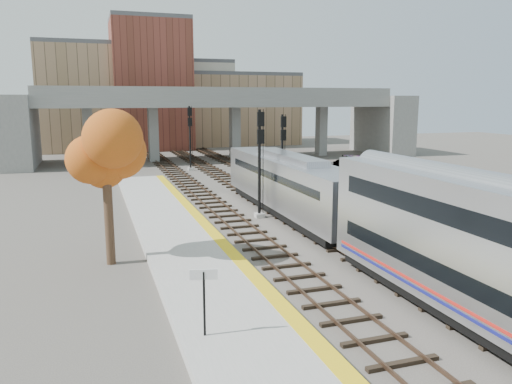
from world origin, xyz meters
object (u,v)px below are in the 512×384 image
object	(u,v)px
car_b	(348,166)
car_c	(358,162)
locomotive	(289,183)
signal_mast_mid	(282,157)
signal_mast_far	(190,139)
signal_mast_near	(260,164)
tree	(105,155)
car_a	(333,175)

from	to	relation	value
car_b	car_c	bearing A→B (deg)	38.93
locomotive	signal_mast_mid	bearing A→B (deg)	72.40
signal_mast_mid	signal_mast_far	xyz separation A→B (m)	(-4.10, 18.06, 0.31)
signal_mast_near	tree	xyz separation A→B (m)	(-10.11, -6.90, 1.69)
signal_mast_near	signal_mast_far	size ratio (longest dim) A/B	1.01
signal_mast_near	car_c	xyz separation A→B (m)	(19.54, 20.75, -3.02)
locomotive	signal_mast_mid	xyz separation A→B (m)	(2.00, 6.31, 1.05)
car_b	signal_mast_far	bearing A→B (deg)	152.00
signal_mast_mid	car_a	distance (m)	9.50
signal_mast_mid	car_c	xyz separation A→B (m)	(15.44, 14.48, -2.65)
car_b	locomotive	bearing A→B (deg)	-135.24
car_a	car_c	xyz separation A→B (m)	(8.05, 9.12, -0.02)
signal_mast_mid	tree	world-z (taller)	tree
locomotive	signal_mast_near	distance (m)	2.54
locomotive	tree	distance (m)	14.35
signal_mast_near	car_c	world-z (taller)	signal_mast_near
car_a	car_b	world-z (taller)	car_b
locomotive	car_a	bearing A→B (deg)	51.15
locomotive	car_c	distance (m)	27.18
locomotive	signal_mast_mid	world-z (taller)	signal_mast_mid
signal_mast_near	car_c	size ratio (longest dim) A/B	1.66
locomotive	car_a	size ratio (longest dim) A/B	4.91
locomotive	car_c	bearing A→B (deg)	50.00
signal_mast_near	car_b	bearing A→B (deg)	47.01
signal_mast_near	signal_mast_far	xyz separation A→B (m)	(0.00, 24.34, -0.06)
signal_mast_mid	car_a	world-z (taller)	signal_mast_mid
tree	signal_mast_near	bearing A→B (deg)	34.32
locomotive	car_a	xyz separation A→B (m)	(9.40, 11.66, -1.58)
signal_mast_mid	car_c	bearing A→B (deg)	43.16
car_c	signal_mast_near	bearing A→B (deg)	-142.22
signal_mast_far	tree	world-z (taller)	same
signal_mast_near	tree	distance (m)	12.36
tree	car_a	xyz separation A→B (m)	(21.61, 18.53, -4.69)
locomotive	car_c	size ratio (longest dim) A/B	4.30
signal_mast_mid	car_a	size ratio (longest dim) A/B	1.76
signal_mast_mid	tree	bearing A→B (deg)	-137.17
locomotive	tree	xyz separation A→B (m)	(-12.21, -6.87, 3.11)
signal_mast_mid	car_a	bearing A→B (deg)	35.93
locomotive	signal_mast_near	world-z (taller)	signal_mast_near
tree	car_b	bearing A→B (deg)	42.75
signal_mast_near	tree	size ratio (longest dim) A/B	1.01
signal_mast_far	car_b	size ratio (longest dim) A/B	1.80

